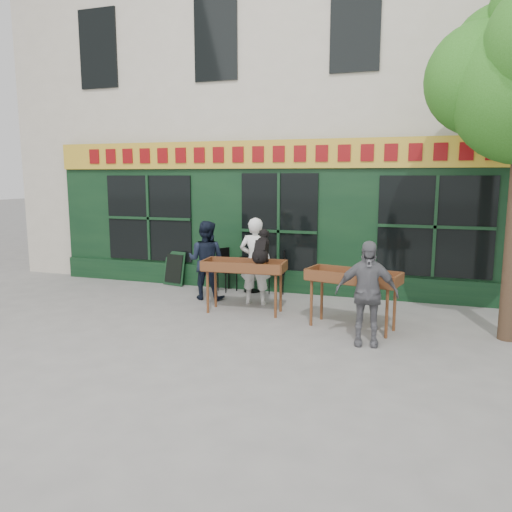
{
  "coord_description": "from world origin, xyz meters",
  "views": [
    {
      "loc": [
        2.92,
        -8.1,
        2.55
      ],
      "look_at": [
        0.08,
        0.5,
        1.08
      ],
      "focal_mm": 35.0,
      "sensor_mm": 36.0,
      "label": 1
    }
  ],
  "objects_px": {
    "woman": "(255,261)",
    "book_cart_right": "(353,281)",
    "book_cart_center": "(244,269)",
    "bistro_table": "(252,268)",
    "man_right": "(367,293)",
    "man_left": "(206,260)",
    "dog": "(261,246)"
  },
  "relations": [
    {
      "from": "book_cart_center",
      "to": "book_cart_right",
      "type": "relative_size",
      "value": 0.96
    },
    {
      "from": "man_right",
      "to": "man_left",
      "type": "bearing_deg",
      "value": 144.28
    },
    {
      "from": "book_cart_right",
      "to": "bistro_table",
      "type": "bearing_deg",
      "value": 153.29
    },
    {
      "from": "bistro_table",
      "to": "man_left",
      "type": "relative_size",
      "value": 0.47
    },
    {
      "from": "man_right",
      "to": "bistro_table",
      "type": "bearing_deg",
      "value": 127.58
    },
    {
      "from": "dog",
      "to": "man_left",
      "type": "distance_m",
      "value": 1.73
    },
    {
      "from": "man_right",
      "to": "dog",
      "type": "bearing_deg",
      "value": 144.52
    },
    {
      "from": "man_right",
      "to": "man_left",
      "type": "height_order",
      "value": "man_left"
    },
    {
      "from": "book_cart_right",
      "to": "woman",
      "type": "bearing_deg",
      "value": 166.21
    },
    {
      "from": "woman",
      "to": "book_cart_right",
      "type": "xyz_separation_m",
      "value": [
        2.06,
        -1.02,
        -0.05
      ]
    },
    {
      "from": "woman",
      "to": "book_cart_right",
      "type": "bearing_deg",
      "value": 150.15
    },
    {
      "from": "woman",
      "to": "bistro_table",
      "type": "height_order",
      "value": "woman"
    },
    {
      "from": "dog",
      "to": "book_cart_right",
      "type": "height_order",
      "value": "dog"
    },
    {
      "from": "dog",
      "to": "book_cart_right",
      "type": "relative_size",
      "value": 0.38
    },
    {
      "from": "woman",
      "to": "book_cart_right",
      "type": "height_order",
      "value": "woman"
    },
    {
      "from": "book_cart_center",
      "to": "book_cart_right",
      "type": "xyz_separation_m",
      "value": [
        2.06,
        -0.37,
        0.0
      ]
    },
    {
      "from": "dog",
      "to": "man_right",
      "type": "height_order",
      "value": "man_right"
    },
    {
      "from": "book_cart_center",
      "to": "woman",
      "type": "height_order",
      "value": "woman"
    },
    {
      "from": "dog",
      "to": "woman",
      "type": "xyz_separation_m",
      "value": [
        -0.35,
        0.7,
        -0.42
      ]
    },
    {
      "from": "book_cart_center",
      "to": "bistro_table",
      "type": "relative_size",
      "value": 2.02
    },
    {
      "from": "dog",
      "to": "man_left",
      "type": "xyz_separation_m",
      "value": [
        -1.46,
        0.8,
        -0.47
      ]
    },
    {
      "from": "book_cart_right",
      "to": "dog",
      "type": "bearing_deg",
      "value": -178.04
    },
    {
      "from": "book_cart_right",
      "to": "man_left",
      "type": "xyz_separation_m",
      "value": [
        -3.16,
        1.12,
        -0.01
      ]
    },
    {
      "from": "woman",
      "to": "man_right",
      "type": "relative_size",
      "value": 1.09
    },
    {
      "from": "book_cart_center",
      "to": "man_right",
      "type": "xyz_separation_m",
      "value": [
        2.36,
        -1.12,
        -0.02
      ]
    },
    {
      "from": "dog",
      "to": "man_right",
      "type": "relative_size",
      "value": 0.38
    },
    {
      "from": "dog",
      "to": "book_cart_right",
      "type": "distance_m",
      "value": 1.8
    },
    {
      "from": "book_cart_center",
      "to": "man_right",
      "type": "height_order",
      "value": "man_right"
    },
    {
      "from": "book_cart_center",
      "to": "bistro_table",
      "type": "xyz_separation_m",
      "value": [
        -0.41,
        1.65,
        -0.28
      ]
    },
    {
      "from": "bistro_table",
      "to": "woman",
      "type": "bearing_deg",
      "value": -67.77
    },
    {
      "from": "book_cart_center",
      "to": "man_left",
      "type": "height_order",
      "value": "man_left"
    },
    {
      "from": "dog",
      "to": "bistro_table",
      "type": "relative_size",
      "value": 0.79
    }
  ]
}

